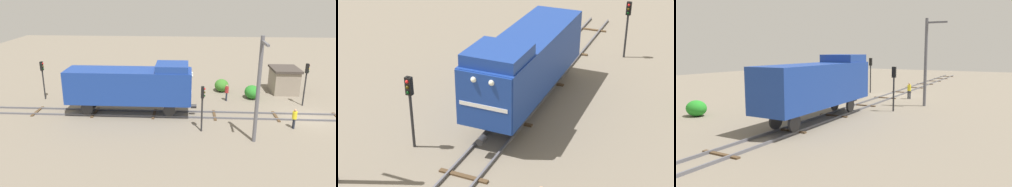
# 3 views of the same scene
# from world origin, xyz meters

# --- Properties ---
(locomotive) EXTENTS (2.90, 11.60, 4.60)m
(locomotive) POSITION_xyz_m (0.00, 15.71, 2.77)
(locomotive) COLOR navy
(locomotive) RESTS_ON railway_track
(traffic_signal_mid) EXTENTS (0.32, 0.34, 3.75)m
(traffic_signal_mid) POSITION_xyz_m (-3.40, 9.50, 2.62)
(traffic_signal_mid) COLOR #262628
(traffic_signal_mid) RESTS_ON ground
(traffic_signal_far) EXTENTS (0.32, 0.34, 3.95)m
(traffic_signal_far) POSITION_xyz_m (3.60, 25.35, 2.76)
(traffic_signal_far) COLOR #262628
(traffic_signal_far) RESTS_ON ground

